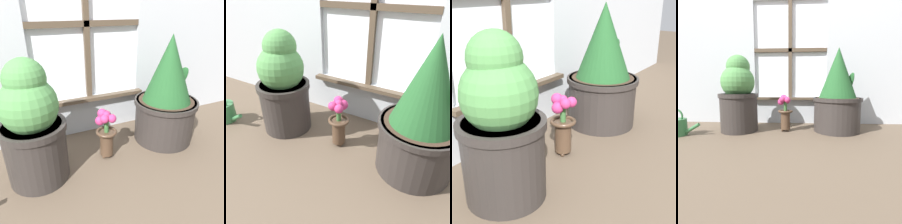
{
  "view_description": "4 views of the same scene",
  "coord_description": "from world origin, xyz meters",
  "views": [
    {
      "loc": [
        -0.44,
        -0.72,
        0.83
      ],
      "look_at": [
        0.02,
        0.31,
        0.28
      ],
      "focal_mm": 35.0,
      "sensor_mm": 36.0,
      "label": 1
    },
    {
      "loc": [
        0.52,
        -0.62,
        0.86
      ],
      "look_at": [
        -0.05,
        0.33,
        0.2
      ],
      "focal_mm": 35.0,
      "sensor_mm": 36.0,
      "label": 2
    },
    {
      "loc": [
        -1.12,
        -0.5,
        0.76
      ],
      "look_at": [
        0.05,
        0.33,
        0.19
      ],
      "focal_mm": 50.0,
      "sensor_mm": 36.0,
      "label": 3
    },
    {
      "loc": [
        0.11,
        -1.17,
        0.38
      ],
      "look_at": [
        0.02,
        0.3,
        0.16
      ],
      "focal_mm": 28.0,
      "sensor_mm": 36.0,
      "label": 4
    }
  ],
  "objects": [
    {
      "name": "ground_plane",
      "position": [
        0.0,
        0.0,
        0.0
      ],
      "size": [
        10.0,
        10.0,
        0.0
      ],
      "primitive_type": "plane",
      "color": "brown"
    },
    {
      "name": "potted_plant_left",
      "position": [
        -0.42,
        0.28,
        0.3
      ],
      "size": [
        0.33,
        0.33,
        0.64
      ],
      "color": "#2D2826",
      "rests_on": "ground_plane"
    },
    {
      "name": "potted_plant_right",
      "position": [
        0.42,
        0.32,
        0.31
      ],
      "size": [
        0.41,
        0.41,
        0.7
      ],
      "color": "#2D2826",
      "rests_on": "ground_plane"
    },
    {
      "name": "flower_vase",
      "position": [
        -0.02,
        0.29,
        0.18
      ],
      "size": [
        0.13,
        0.13,
        0.31
      ],
      "color": "#473323",
      "rests_on": "ground_plane"
    }
  ]
}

